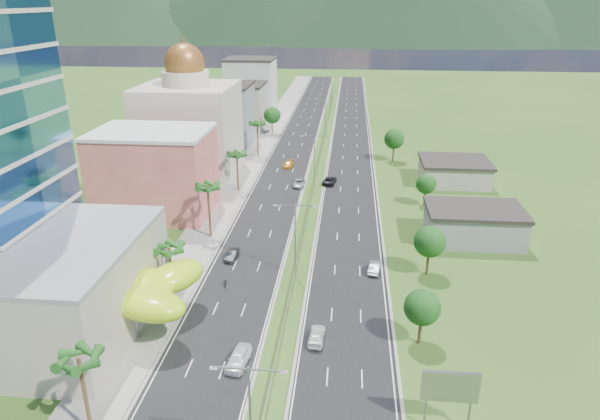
# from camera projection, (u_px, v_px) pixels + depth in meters

# --- Properties ---
(ground) EXTENTS (500.00, 500.00, 0.00)m
(ground) POSITION_uv_depth(u_px,v_px,m) (287.00, 312.00, 68.12)
(ground) COLOR #2D5119
(ground) RESTS_ON ground
(road_left) EXTENTS (11.00, 260.00, 0.04)m
(road_left) POSITION_uv_depth(u_px,v_px,m) (298.00, 139.00, 152.04)
(road_left) COLOR black
(road_left) RESTS_ON ground
(road_right) EXTENTS (11.00, 260.00, 0.04)m
(road_right) POSITION_uv_depth(u_px,v_px,m) (350.00, 140.00, 150.73)
(road_right) COLOR black
(road_right) RESTS_ON ground
(sidewalk_left) EXTENTS (7.00, 260.00, 0.12)m
(sidewalk_left) POSITION_uv_depth(u_px,v_px,m) (265.00, 138.00, 152.85)
(sidewalk_left) COLOR gray
(sidewalk_left) RESTS_ON ground
(median_guardrail) EXTENTS (0.10, 216.06, 0.76)m
(median_guardrail) POSITION_uv_depth(u_px,v_px,m) (320.00, 155.00, 134.50)
(median_guardrail) COLOR gray
(median_guardrail) RESTS_ON ground
(streetlight_median_a) EXTENTS (6.04, 0.25, 11.00)m
(streetlight_median_a) POSITION_uv_depth(u_px,v_px,m) (250.00, 411.00, 42.50)
(streetlight_median_a) COLOR gray
(streetlight_median_a) RESTS_ON ground
(streetlight_median_b) EXTENTS (6.04, 0.25, 11.00)m
(streetlight_median_b) POSITION_uv_depth(u_px,v_px,m) (295.00, 232.00, 74.88)
(streetlight_median_b) COLOR gray
(streetlight_median_b) RESTS_ON ground
(streetlight_median_c) EXTENTS (6.04, 0.25, 11.00)m
(streetlight_median_c) POSITION_uv_depth(u_px,v_px,m) (315.00, 155.00, 111.89)
(streetlight_median_c) COLOR gray
(streetlight_median_c) RESTS_ON ground
(streetlight_median_d) EXTENTS (6.04, 0.25, 11.00)m
(streetlight_median_d) POSITION_uv_depth(u_px,v_px,m) (325.00, 112.00, 153.52)
(streetlight_median_d) COLOR gray
(streetlight_median_d) RESTS_ON ground
(streetlight_median_e) EXTENTS (6.04, 0.25, 11.00)m
(streetlight_median_e) POSITION_uv_depth(u_px,v_px,m) (331.00, 88.00, 195.16)
(streetlight_median_e) COLOR gray
(streetlight_median_e) RESTS_ON ground
(mall_podium) EXTENTS (30.00, 24.00, 11.00)m
(mall_podium) POSITION_uv_depth(u_px,v_px,m) (13.00, 286.00, 63.33)
(mall_podium) COLOR #A59F87
(mall_podium) RESTS_ON ground
(lime_canopy) EXTENTS (18.00, 15.00, 7.40)m
(lime_canopy) POSITION_uv_depth(u_px,v_px,m) (118.00, 286.00, 64.32)
(lime_canopy) COLOR #B1E616
(lime_canopy) RESTS_ON ground
(pink_shophouse) EXTENTS (20.00, 15.00, 15.00)m
(pink_shophouse) POSITION_uv_depth(u_px,v_px,m) (155.00, 174.00, 97.40)
(pink_shophouse) COLOR #C45550
(pink_shophouse) RESTS_ON ground
(domed_building) EXTENTS (20.00, 20.00, 28.70)m
(domed_building) POSITION_uv_depth(u_px,v_px,m) (189.00, 125.00, 117.25)
(domed_building) COLOR beige
(domed_building) RESTS_ON ground
(midrise_grey) EXTENTS (16.00, 15.00, 16.00)m
(midrise_grey) POSITION_uv_depth(u_px,v_px,m) (221.00, 117.00, 141.53)
(midrise_grey) COLOR gray
(midrise_grey) RESTS_ON ground
(midrise_beige) EXTENTS (16.00, 15.00, 13.00)m
(midrise_beige) POSITION_uv_depth(u_px,v_px,m) (238.00, 107.00, 162.44)
(midrise_beige) COLOR #A59F87
(midrise_beige) RESTS_ON ground
(midrise_white) EXTENTS (16.00, 15.00, 18.00)m
(midrise_white) POSITION_uv_depth(u_px,v_px,m) (251.00, 87.00, 182.80)
(midrise_white) COLOR silver
(midrise_white) RESTS_ON ground
(billboard) EXTENTS (5.20, 0.35, 6.20)m
(billboard) POSITION_uv_depth(u_px,v_px,m) (450.00, 388.00, 48.36)
(billboard) COLOR gray
(billboard) RESTS_ON ground
(shed_near) EXTENTS (15.00, 10.00, 5.00)m
(shed_near) POSITION_uv_depth(u_px,v_px,m) (473.00, 225.00, 87.89)
(shed_near) COLOR gray
(shed_near) RESTS_ON ground
(shed_far) EXTENTS (14.00, 12.00, 4.40)m
(shed_far) POSITION_uv_depth(u_px,v_px,m) (454.00, 172.00, 115.58)
(shed_far) COLOR #A59F87
(shed_far) RESTS_ON ground
(palm_tree_a) EXTENTS (3.60, 3.60, 9.10)m
(palm_tree_a) POSITION_uv_depth(u_px,v_px,m) (79.00, 362.00, 46.16)
(palm_tree_a) COLOR #47301C
(palm_tree_a) RESTS_ON ground
(palm_tree_b) EXTENTS (3.60, 3.60, 8.10)m
(palm_tree_b) POSITION_uv_depth(u_px,v_px,m) (169.00, 251.00, 68.71)
(palm_tree_b) COLOR #47301C
(palm_tree_b) RESTS_ON ground
(palm_tree_c) EXTENTS (3.60, 3.60, 9.60)m
(palm_tree_c) POSITION_uv_depth(u_px,v_px,m) (208.00, 189.00, 86.69)
(palm_tree_c) COLOR #47301C
(palm_tree_c) RESTS_ON ground
(palm_tree_d) EXTENTS (3.60, 3.60, 8.60)m
(palm_tree_d) POSITION_uv_depth(u_px,v_px,m) (237.00, 156.00, 108.32)
(palm_tree_d) COLOR #47301C
(palm_tree_d) RESTS_ON ground
(palm_tree_e) EXTENTS (3.60, 3.60, 9.40)m
(palm_tree_e) POSITION_uv_depth(u_px,v_px,m) (257.00, 125.00, 131.17)
(palm_tree_e) COLOR #47301C
(palm_tree_e) RESTS_ON ground
(leafy_tree_lfar) EXTENTS (4.90, 4.90, 8.05)m
(leafy_tree_lfar) POSITION_uv_depth(u_px,v_px,m) (272.00, 115.00, 155.30)
(leafy_tree_lfar) COLOR #47301C
(leafy_tree_lfar) RESTS_ON ground
(leafy_tree_ra) EXTENTS (4.20, 4.20, 6.90)m
(leafy_tree_ra) POSITION_uv_depth(u_px,v_px,m) (422.00, 308.00, 60.34)
(leafy_tree_ra) COLOR #47301C
(leafy_tree_ra) RESTS_ON ground
(leafy_tree_rb) EXTENTS (4.55, 4.55, 7.47)m
(leafy_tree_rb) POSITION_uv_depth(u_px,v_px,m) (430.00, 242.00, 75.66)
(leafy_tree_rb) COLOR #47301C
(leafy_tree_rb) RESTS_ON ground
(leafy_tree_rc) EXTENTS (3.85, 3.85, 6.33)m
(leafy_tree_rc) POSITION_uv_depth(u_px,v_px,m) (426.00, 184.00, 101.60)
(leafy_tree_rc) COLOR #47301C
(leafy_tree_rc) RESTS_ON ground
(leafy_tree_rd) EXTENTS (4.90, 4.90, 8.05)m
(leafy_tree_rd) POSITION_uv_depth(u_px,v_px,m) (394.00, 139.00, 129.26)
(leafy_tree_rd) COLOR #47301C
(leafy_tree_rd) RESTS_ON ground
(mountain_ridge) EXTENTS (860.00, 140.00, 90.00)m
(mountain_ridge) POSITION_uv_depth(u_px,v_px,m) (412.00, 43.00, 479.23)
(mountain_ridge) COLOR black
(mountain_ridge) RESTS_ON ground
(car_white_near_left) EXTENTS (2.56, 5.06, 1.65)m
(car_white_near_left) POSITION_uv_depth(u_px,v_px,m) (238.00, 358.00, 58.09)
(car_white_near_left) COLOR white
(car_white_near_left) RESTS_ON road_left
(car_dark_left) EXTENTS (1.52, 4.17, 1.36)m
(car_dark_left) POSITION_uv_depth(u_px,v_px,m) (232.00, 255.00, 81.81)
(car_dark_left) COLOR black
(car_dark_left) RESTS_ON road_left
(car_silver_mid_left) EXTENTS (2.45, 5.15, 1.42)m
(car_silver_mid_left) POSITION_uv_depth(u_px,v_px,m) (299.00, 183.00, 113.52)
(car_silver_mid_left) COLOR #97999E
(car_silver_mid_left) RESTS_ON road_left
(car_yellow_far_left) EXTENTS (2.27, 4.71, 1.32)m
(car_yellow_far_left) POSITION_uv_depth(u_px,v_px,m) (288.00, 164.00, 126.48)
(car_yellow_far_left) COLOR gold
(car_yellow_far_left) RESTS_ON road_left
(car_white_near_right) EXTENTS (2.01, 4.55, 1.52)m
(car_white_near_right) POSITION_uv_depth(u_px,v_px,m) (317.00, 335.00, 62.15)
(car_white_near_right) COLOR white
(car_white_near_right) RESTS_ON road_right
(car_silver_right) EXTENTS (2.19, 4.49, 1.42)m
(car_silver_right) POSITION_uv_depth(u_px,v_px,m) (375.00, 267.00, 77.96)
(car_silver_right) COLOR #B6B9BE
(car_silver_right) RESTS_ON road_right
(car_dark_far_right) EXTENTS (3.15, 5.59, 1.47)m
(car_dark_far_right) POSITION_uv_depth(u_px,v_px,m) (330.00, 180.00, 115.02)
(car_dark_far_right) COLOR black
(car_dark_far_right) RESTS_ON road_right
(motorcycle) EXTENTS (0.93, 2.14, 1.32)m
(motorcycle) POSITION_uv_depth(u_px,v_px,m) (225.00, 281.00, 74.14)
(motorcycle) COLOR black
(motorcycle) RESTS_ON road_left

